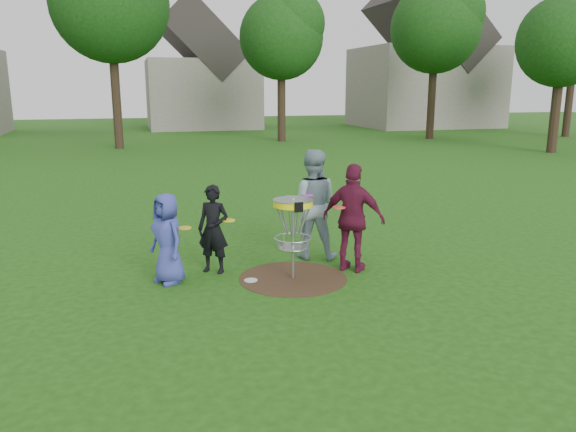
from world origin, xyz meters
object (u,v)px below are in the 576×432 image
object	(u,v)px
player_black	(213,229)
disc_golf_basket	(293,219)
player_maroon	(353,218)
player_blue	(167,238)
player_grey	(312,204)

from	to	relation	value
player_black	disc_golf_basket	size ratio (longest dim) A/B	1.10
player_maroon	disc_golf_basket	size ratio (longest dim) A/B	1.35
player_blue	player_black	distance (m)	0.85
player_blue	disc_golf_basket	size ratio (longest dim) A/B	1.07
player_maroon	player_blue	bearing A→B (deg)	36.30
player_black	player_blue	bearing A→B (deg)	-124.79
player_grey	player_maroon	size ratio (longest dim) A/B	1.08
player_maroon	player_grey	bearing A→B (deg)	-23.84
player_grey	disc_golf_basket	size ratio (longest dim) A/B	1.46
player_grey	disc_golf_basket	bearing A→B (deg)	79.01
player_grey	player_maroon	distance (m)	1.04
player_black	player_grey	distance (m)	1.92
player_blue	disc_golf_basket	distance (m)	2.05
disc_golf_basket	player_blue	bearing A→B (deg)	169.45
player_blue	player_grey	world-z (taller)	player_grey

